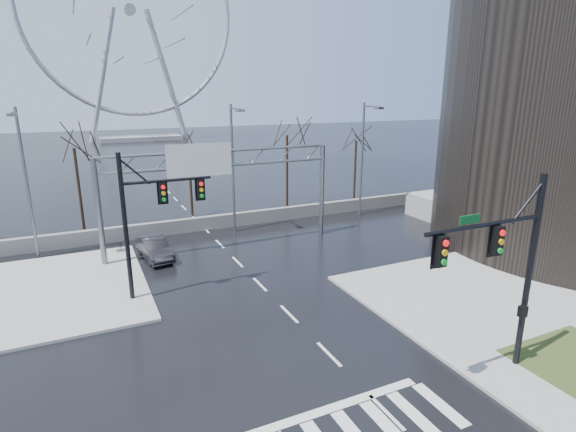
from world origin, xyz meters
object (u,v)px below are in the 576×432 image
sign_gantry (216,178)px  car (155,248)px  signal_mast_near (508,260)px  signal_mast_far (147,212)px  ferris_wheel (131,19)px

sign_gantry → car: bearing=179.3°
signal_mast_near → car: (-9.96, 19.05, -4.16)m
signal_mast_near → signal_mast_far: size_ratio=1.00×
car → signal_mast_near: bearing=-69.5°
signal_mast_near → car: size_ratio=1.85×
signal_mast_far → ferris_wheel: bearing=82.8°
signal_mast_far → ferris_wheel: 89.30m
signal_mast_far → sign_gantry: (5.49, 6.00, 0.35)m
signal_mast_far → signal_mast_near: bearing=-49.7°
signal_mast_near → sign_gantry: bearing=106.2°
signal_mast_far → car: size_ratio=1.85×
car → sign_gantry: bearing=-7.8°
signal_mast_far → sign_gantry: bearing=47.5°
sign_gantry → ferris_wheel: (5.38, 80.04, 20.95)m
ferris_wheel → car: size_ratio=11.77×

